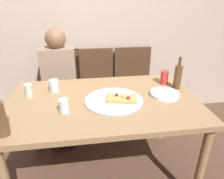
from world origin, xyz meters
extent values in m
plane|color=#513828|center=(0.00, 0.00, 0.00)|extent=(8.00, 8.00, 0.00)
cube|color=#BCA893|center=(0.00, 1.10, 1.30)|extent=(6.00, 0.10, 2.60)
cube|color=#99754C|center=(0.00, 0.00, 0.72)|extent=(1.44, 0.90, 0.04)
cylinder|color=#99754C|center=(0.66, -0.39, 0.35)|extent=(0.06, 0.06, 0.70)
cylinder|color=#99754C|center=(-0.66, 0.39, 0.35)|extent=(0.06, 0.06, 0.70)
cylinder|color=#99754C|center=(0.66, 0.39, 0.35)|extent=(0.06, 0.06, 0.70)
cylinder|color=#ADADB2|center=(0.08, -0.03, 0.75)|extent=(0.44, 0.44, 0.01)
cube|color=tan|center=(0.14, -0.04, 0.76)|extent=(0.24, 0.18, 0.02)
sphere|color=#EAD184|center=(0.15, -0.04, 0.78)|extent=(0.04, 0.04, 0.04)
sphere|color=#2D381E|center=(0.10, -0.01, 0.78)|extent=(0.02, 0.02, 0.02)
sphere|color=#B22D23|center=(0.18, -0.07, 0.78)|extent=(0.03, 0.03, 0.03)
cylinder|color=brown|center=(-0.61, -0.34, 0.85)|extent=(0.07, 0.07, 0.21)
cylinder|color=brown|center=(0.64, 0.12, 0.85)|extent=(0.06, 0.06, 0.20)
cylinder|color=brown|center=(0.64, 0.12, 0.98)|extent=(0.02, 0.02, 0.08)
cylinder|color=#B7C6BC|center=(-0.57, 0.14, 0.79)|extent=(0.06, 0.06, 0.10)
cylinder|color=silver|center=(-0.39, 0.21, 0.79)|extent=(0.08, 0.08, 0.10)
cylinder|color=silver|center=(-0.28, -0.14, 0.79)|extent=(0.07, 0.07, 0.10)
cylinder|color=red|center=(0.57, 0.22, 0.80)|extent=(0.07, 0.07, 0.12)
cylinder|color=white|center=(0.49, 0.00, 0.76)|extent=(0.23, 0.23, 0.03)
cube|color=#472D1E|center=(-0.40, 0.77, 0.45)|extent=(0.44, 0.44, 0.05)
cube|color=#472D1E|center=(-0.40, 0.97, 0.68)|extent=(0.44, 0.04, 0.45)
cylinder|color=#472D1E|center=(-0.21, 0.58, 0.21)|extent=(0.04, 0.04, 0.42)
cylinder|color=#472D1E|center=(-0.59, 0.58, 0.21)|extent=(0.04, 0.04, 0.42)
cylinder|color=#472D1E|center=(-0.21, 0.96, 0.21)|extent=(0.04, 0.04, 0.42)
cylinder|color=#472D1E|center=(-0.59, 0.96, 0.21)|extent=(0.04, 0.04, 0.42)
cube|color=#472D1E|center=(-0.01, 0.77, 0.45)|extent=(0.44, 0.44, 0.05)
cube|color=#472D1E|center=(-0.01, 0.97, 0.68)|extent=(0.44, 0.04, 0.45)
cylinder|color=#472D1E|center=(0.18, 0.58, 0.21)|extent=(0.04, 0.04, 0.42)
cylinder|color=#472D1E|center=(-0.20, 0.58, 0.21)|extent=(0.04, 0.04, 0.42)
cylinder|color=#472D1E|center=(0.18, 0.96, 0.21)|extent=(0.04, 0.04, 0.42)
cylinder|color=#472D1E|center=(-0.20, 0.96, 0.21)|extent=(0.04, 0.04, 0.42)
cube|color=#472D1E|center=(0.46, 0.77, 0.45)|extent=(0.44, 0.44, 0.05)
cube|color=#472D1E|center=(0.46, 0.97, 0.68)|extent=(0.44, 0.04, 0.45)
cylinder|color=#472D1E|center=(0.65, 0.58, 0.21)|extent=(0.04, 0.04, 0.42)
cylinder|color=#472D1E|center=(0.27, 0.58, 0.21)|extent=(0.04, 0.04, 0.42)
cylinder|color=#472D1E|center=(0.65, 0.96, 0.21)|extent=(0.04, 0.04, 0.42)
cylinder|color=#472D1E|center=(0.27, 0.96, 0.21)|extent=(0.04, 0.04, 0.42)
cube|color=#937A60|center=(-0.40, 0.79, 0.71)|extent=(0.36, 0.22, 0.52)
sphere|color=brown|center=(-0.40, 0.79, 1.06)|extent=(0.21, 0.21, 0.21)
cylinder|color=#3B3026|center=(-0.32, 0.59, 0.45)|extent=(0.12, 0.40, 0.12)
cylinder|color=#3B3026|center=(-0.48, 0.59, 0.45)|extent=(0.12, 0.40, 0.12)
cylinder|color=#3B3026|center=(-0.32, 0.39, 0.23)|extent=(0.11, 0.11, 0.45)
cylinder|color=#3B3026|center=(-0.48, 0.39, 0.23)|extent=(0.11, 0.11, 0.45)
camera|label=1|loc=(-0.13, -1.38, 1.49)|focal=32.85mm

